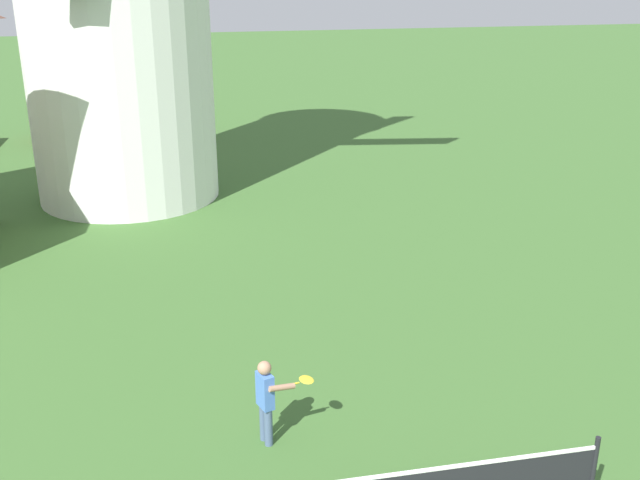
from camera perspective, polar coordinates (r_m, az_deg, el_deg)
The scene contains 2 objects.
player_far at distance 10.10m, azimuth -4.01°, elevation -11.70°, with size 0.79×0.39×1.22m.
parked_car_red at distance 27.76m, azimuth -15.82°, elevation 9.08°, with size 4.33×1.94×1.56m.
Camera 1 is at (-1.21, -3.86, 6.12)m, focal length 42.48 mm.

